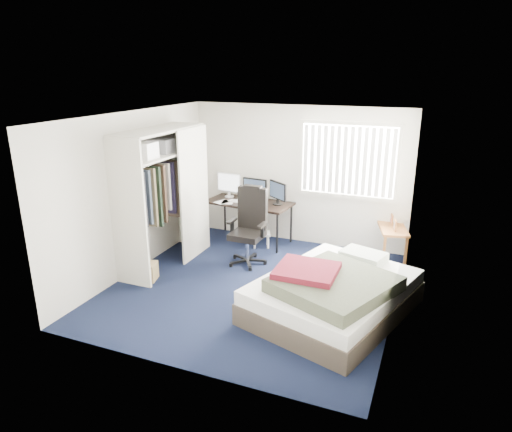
{
  "coord_description": "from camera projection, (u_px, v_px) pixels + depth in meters",
  "views": [
    {
      "loc": [
        2.34,
        -5.67,
        3.1
      ],
      "look_at": [
        -0.13,
        0.4,
        0.97
      ],
      "focal_mm": 32.0,
      "sensor_mm": 36.0,
      "label": 1
    }
  ],
  "objects": [
    {
      "name": "bed",
      "position": [
        333.0,
        293.0,
        5.96
      ],
      "size": [
        2.21,
        2.56,
        0.71
      ],
      "color": "#3F362D",
      "rests_on": "ground"
    },
    {
      "name": "window_assembly",
      "position": [
        348.0,
        161.0,
        7.77
      ],
      "size": [
        1.72,
        0.09,
        1.32
      ],
      "color": "white",
      "rests_on": "ground"
    },
    {
      "name": "pine_box",
      "position": [
        144.0,
        271.0,
        6.98
      ],
      "size": [
        0.42,
        0.36,
        0.27
      ],
      "primitive_type": "cube",
      "rotation": [
        0.0,
        0.0,
        0.27
      ],
      "color": "#A58E52",
      "rests_on": "ground"
    },
    {
      "name": "closet",
      "position": [
        163.0,
        184.0,
        7.21
      ],
      "size": [
        0.64,
        1.84,
        2.22
      ],
      "color": "beige",
      "rests_on": "ground"
    },
    {
      "name": "room_shell",
      "position": [
        254.0,
        189.0,
        6.32
      ],
      "size": [
        4.2,
        4.2,
        4.2
      ],
      "color": "silver",
      "rests_on": "ground"
    },
    {
      "name": "nightstand",
      "position": [
        392.0,
        231.0,
        7.63
      ],
      "size": [
        0.63,
        0.92,
        0.76
      ],
      "color": "brown",
      "rests_on": "ground"
    },
    {
      "name": "desk",
      "position": [
        250.0,
        200.0,
        8.38
      ],
      "size": [
        1.61,
        0.87,
        1.23
      ],
      "color": "black",
      "rests_on": "ground"
    },
    {
      "name": "ground",
      "position": [
        254.0,
        287.0,
        6.79
      ],
      "size": [
        4.2,
        4.2,
        0.0
      ],
      "primitive_type": "plane",
      "color": "black",
      "rests_on": "ground"
    },
    {
      "name": "footstool",
      "position": [
        261.0,
        236.0,
        8.25
      ],
      "size": [
        0.4,
        0.37,
        0.27
      ],
      "color": "white",
      "rests_on": "ground"
    },
    {
      "name": "office_chair",
      "position": [
        249.0,
        234.0,
        7.53
      ],
      "size": [
        0.62,
        0.61,
        1.28
      ],
      "color": "black",
      "rests_on": "ground"
    }
  ]
}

